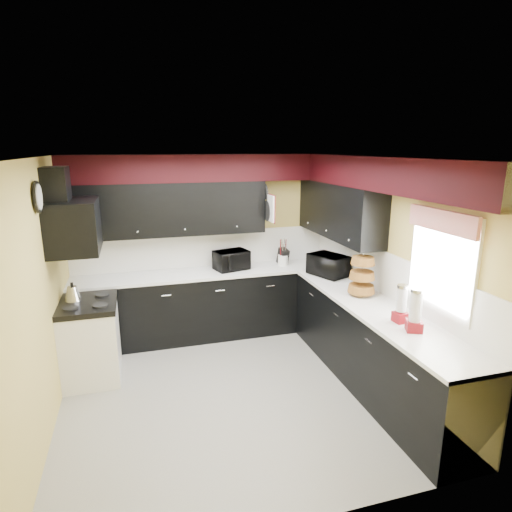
{
  "coord_description": "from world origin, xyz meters",
  "views": [
    {
      "loc": [
        -0.94,
        -4.09,
        2.6
      ],
      "look_at": [
        0.5,
        0.89,
        1.27
      ],
      "focal_mm": 30.0,
      "sensor_mm": 36.0,
      "label": 1
    }
  ],
  "objects_px": {
    "utensil_crock": "(283,260)",
    "knife_block": "(283,257)",
    "kettle": "(73,293)",
    "toaster_oven": "(232,260)",
    "microwave": "(329,265)"
  },
  "relations": [
    {
      "from": "microwave",
      "to": "knife_block",
      "type": "distance_m",
      "value": 0.78
    },
    {
      "from": "knife_block",
      "to": "utensil_crock",
      "type": "bearing_deg",
      "value": -122.65
    },
    {
      "from": "utensil_crock",
      "to": "kettle",
      "type": "relative_size",
      "value": 0.84
    },
    {
      "from": "toaster_oven",
      "to": "utensil_crock",
      "type": "bearing_deg",
      "value": -14.4
    },
    {
      "from": "microwave",
      "to": "utensil_crock",
      "type": "relative_size",
      "value": 3.33
    },
    {
      "from": "utensil_crock",
      "to": "microwave",
      "type": "bearing_deg",
      "value": -57.38
    },
    {
      "from": "microwave",
      "to": "utensil_crock",
      "type": "height_order",
      "value": "microwave"
    },
    {
      "from": "kettle",
      "to": "toaster_oven",
      "type": "bearing_deg",
      "value": 18.39
    },
    {
      "from": "microwave",
      "to": "kettle",
      "type": "distance_m",
      "value": 3.15
    },
    {
      "from": "toaster_oven",
      "to": "knife_block",
      "type": "distance_m",
      "value": 0.77
    },
    {
      "from": "knife_block",
      "to": "kettle",
      "type": "xyz_separation_m",
      "value": [
        -2.75,
        -0.69,
        -0.06
      ]
    },
    {
      "from": "toaster_oven",
      "to": "utensil_crock",
      "type": "height_order",
      "value": "toaster_oven"
    },
    {
      "from": "utensil_crock",
      "to": "knife_block",
      "type": "height_order",
      "value": "knife_block"
    },
    {
      "from": "toaster_oven",
      "to": "microwave",
      "type": "relative_size",
      "value": 0.9
    },
    {
      "from": "microwave",
      "to": "knife_block",
      "type": "xyz_separation_m",
      "value": [
        -0.4,
        0.67,
        -0.02
      ]
    }
  ]
}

